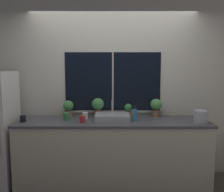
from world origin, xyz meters
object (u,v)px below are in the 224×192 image
potted_plant_far_right (155,106)px  soap_bottle (134,115)px  sink (112,117)px  potted_plant_far_left (68,108)px  mug_green (66,116)px  mug_red (82,119)px  kettle (200,116)px  potted_plant_center_right (128,110)px  mug_black (22,119)px  potted_plant_center_left (97,105)px  mug_white (84,116)px

potted_plant_far_right → soap_bottle: 0.45m
sink → potted_plant_far_left: (-0.66, 0.23, 0.09)m
mug_green → mug_red: bearing=-31.9°
kettle → potted_plant_far_left: bearing=167.3°
potted_plant_far_right → soap_bottle: bearing=-142.2°
potted_plant_far_left → potted_plant_center_right: (0.90, 0.00, -0.04)m
potted_plant_center_right → mug_green: potted_plant_center_right is taller
soap_bottle → kettle: bearing=-9.8°
potted_plant_far_right → potted_plant_center_right: bearing=180.0°
potted_plant_far_right → mug_green: bearing=-170.5°
sink → mug_black: (-1.23, -0.12, -0.00)m
potted_plant_center_left → potted_plant_far_right: potted_plant_center_left is taller
potted_plant_center_left → mug_white: potted_plant_center_left is taller
sink → kettle: 1.21m
potted_plant_far_right → mug_white: bearing=-172.1°
potted_plant_center_left → potted_plant_far_right: size_ratio=1.04×
mug_green → kettle: kettle is taller
potted_plant_center_right → soap_bottle: (0.07, -0.27, -0.01)m
potted_plant_center_right → mug_black: size_ratio=2.23×
mug_white → kettle: bearing=-9.7°
sink → soap_bottle: 0.32m
potted_plant_center_left → mug_red: (-0.19, -0.38, -0.13)m
potted_plant_far_left → kettle: bearing=-12.7°
mug_white → potted_plant_far_left: bearing=151.1°
potted_plant_far_left → potted_plant_far_right: size_ratio=0.90×
potted_plant_far_left → kettle: (1.85, -0.42, -0.05)m
potted_plant_far_right → mug_red: size_ratio=3.02×
potted_plant_far_left → mug_green: potted_plant_far_left is taller
mug_black → mug_white: mug_white is taller
sink → mug_red: (-0.41, -0.15, 0.00)m
potted_plant_center_left → potted_plant_center_right: size_ratio=1.42×
potted_plant_far_left → potted_plant_center_left: size_ratio=0.87×
soap_bottle → mug_red: size_ratio=2.31×
mug_red → mug_black: bearing=177.8°
potted_plant_far_right → mug_white: (-1.06, -0.15, -0.12)m
mug_green → potted_plant_far_left: bearing=91.3°
sink → mug_black: bearing=-174.5°
potted_plant_center_left → mug_green: (-0.44, -0.22, -0.13)m
mug_red → mug_white: (0.01, 0.23, 0.00)m
potted_plant_center_left → mug_black: bearing=-161.2°
potted_plant_center_left → potted_plant_far_right: bearing=0.0°
mug_black → mug_green: mug_green is taller
mug_red → kettle: (1.60, -0.04, 0.05)m
sink → potted_plant_center_right: bearing=43.5°
potted_plant_far_right → mug_red: 1.14m
mug_red → mug_green: bearing=148.1°
kettle → sink: bearing=170.8°
soap_bottle → mug_red: soap_bottle is taller
soap_bottle → mug_white: bearing=170.3°
potted_plant_center_left → mug_white: bearing=-140.8°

